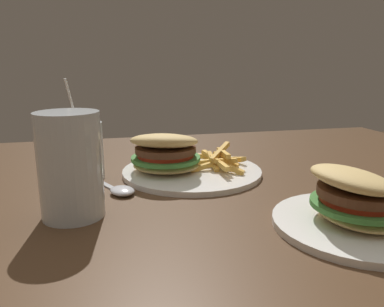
# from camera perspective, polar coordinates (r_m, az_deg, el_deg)

# --- Properties ---
(dining_table) EXTENTS (1.61, 1.20, 0.75)m
(dining_table) POSITION_cam_1_polar(r_m,az_deg,el_deg) (0.59, -6.38, -17.24)
(dining_table) COLOR #4C331E
(dining_table) RESTS_ON ground_plane
(meal_plate_near) EXTENTS (0.28, 0.28, 0.10)m
(meal_plate_near) POSITION_cam_1_polar(r_m,az_deg,el_deg) (0.73, -2.10, -1.05)
(meal_plate_near) COLOR white
(meal_plate_near) RESTS_ON dining_table
(beer_glass) EXTENTS (0.09, 0.09, 0.15)m
(beer_glass) POSITION_cam_1_polar(r_m,az_deg,el_deg) (0.56, -18.01, -2.33)
(beer_glass) COLOR silver
(beer_glass) RESTS_ON dining_table
(juice_glass) EXTENTS (0.07, 0.07, 0.19)m
(juice_glass) POSITION_cam_1_polar(r_m,az_deg,el_deg) (0.74, -15.98, -0.01)
(juice_glass) COLOR silver
(juice_glass) RESTS_ON dining_table
(spoon) EXTENTS (0.09, 0.15, 0.01)m
(spoon) POSITION_cam_1_polar(r_m,az_deg,el_deg) (0.65, -10.95, -5.44)
(spoon) COLOR silver
(spoon) RESTS_ON dining_table
(meal_plate_far) EXTENTS (0.22, 0.22, 0.09)m
(meal_plate_far) POSITION_cam_1_polar(r_m,az_deg,el_deg) (0.55, 23.76, -7.34)
(meal_plate_far) COLOR white
(meal_plate_far) RESTS_ON dining_table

